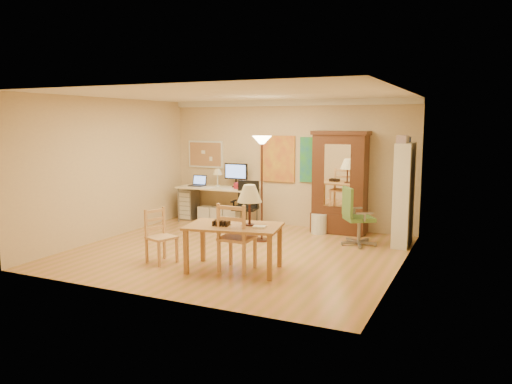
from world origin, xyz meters
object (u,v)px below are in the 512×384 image
at_px(computer_desk, 220,201).
at_px(armoire, 340,189).
at_px(bookshelf, 404,195).
at_px(office_chair_black, 246,217).
at_px(dining_table, 240,217).
at_px(office_chair_green, 357,230).

height_order(computer_desk, armoire, armoire).
bearing_deg(computer_desk, bookshelf, -6.77).
distance_m(armoire, bookshelf, 1.45).
bearing_deg(bookshelf, computer_desk, 173.23).
bearing_deg(office_chair_black, bookshelf, 0.75).
bearing_deg(bookshelf, dining_table, -127.16).
xyz_separation_m(computer_desk, office_chair_green, (3.31, -0.82, -0.20)).
height_order(office_chair_green, bookshelf, bookshelf).
relative_size(armoire, bookshelf, 1.10).
bearing_deg(office_chair_black, office_chair_green, -7.10).
bearing_deg(office_chair_black, computer_desk, 150.07).
height_order(dining_table, bookshelf, bookshelf).
height_order(dining_table, armoire, armoire).
distance_m(dining_table, armoire, 3.27).
relative_size(office_chair_black, office_chair_green, 0.95).
xyz_separation_m(dining_table, armoire, (0.67, 3.20, 0.07)).
xyz_separation_m(computer_desk, bookshelf, (4.07, -0.48, 0.44)).
bearing_deg(computer_desk, office_chair_green, -13.96).
relative_size(office_chair_green, bookshelf, 0.57).
xyz_separation_m(dining_table, bookshelf, (2.00, 2.64, 0.10)).
bearing_deg(bookshelf, armoire, 157.13).
distance_m(office_chair_black, bookshelf, 3.23).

